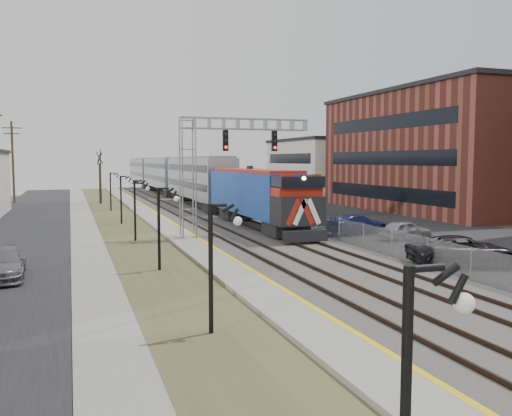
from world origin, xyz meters
name	(u,v)px	position (x,y,z in m)	size (l,w,h in m)	color
street_west	(20,233)	(-11.50, 35.00, 0.02)	(7.00, 120.00, 0.04)	black
sidewalk	(85,230)	(-7.00, 35.00, 0.04)	(2.00, 120.00, 0.08)	gray
grass_median	(125,228)	(-4.00, 35.00, 0.03)	(4.00, 120.00, 0.06)	#424927
platform	(164,226)	(-1.00, 35.00, 0.12)	(2.00, 120.00, 0.24)	gray
ballast_bed	(225,223)	(4.00, 35.00, 0.10)	(8.00, 120.00, 0.20)	#595651
parking_lot	(354,219)	(16.00, 35.00, 0.02)	(16.00, 120.00, 0.04)	black
platform_edge	(175,224)	(-0.12, 35.00, 0.24)	(0.24, 120.00, 0.01)	gold
track_near	(201,222)	(2.00, 35.00, 0.28)	(1.58, 120.00, 0.15)	#2D2119
track_far	(242,221)	(5.50, 35.00, 0.28)	(1.58, 120.00, 0.15)	#2D2119
train	(173,177)	(5.50, 66.65, 2.92)	(3.00, 85.85, 5.33)	#123896
signal_gantry	(213,156)	(1.22, 27.99, 5.59)	(9.00, 1.07, 8.15)	gray
lampposts	(158,229)	(-4.00, 18.29, 2.00)	(0.14, 62.14, 4.00)	black
fence	(272,213)	(8.20, 35.00, 0.80)	(0.04, 120.00, 1.60)	gray
bare_trees	(7,193)	(-12.66, 38.91, 2.70)	(12.30, 42.30, 5.95)	#382D23
car_lot_c	(464,252)	(10.45, 14.14, 0.76)	(2.51, 5.45, 1.52)	black
car_lot_d	(357,225)	(11.37, 26.29, 0.70)	(1.95, 4.80, 1.39)	#161A4F
car_lot_e	(405,231)	(12.96, 22.75, 0.64)	(1.50, 3.73, 1.27)	gray
car_street_b	(3,265)	(-10.88, 18.51, 0.66)	(1.86, 4.58, 1.33)	slate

